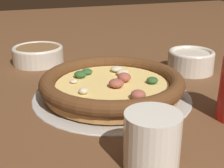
% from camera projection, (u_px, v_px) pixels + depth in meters
% --- Properties ---
extents(ground_plane, '(3.00, 3.00, 0.00)m').
position_uv_depth(ground_plane, '(112.00, 96.00, 0.69)').
color(ground_plane, brown).
extents(pizza_tray, '(0.35, 0.35, 0.01)m').
position_uv_depth(pizza_tray, '(112.00, 95.00, 0.69)').
color(pizza_tray, '#B7B2A8').
rests_on(pizza_tray, ground_plane).
extents(pizza, '(0.31, 0.31, 0.04)m').
position_uv_depth(pizza, '(112.00, 84.00, 0.68)').
color(pizza, '#BC7F42').
rests_on(pizza, pizza_tray).
extents(bowl_near, '(0.12, 0.12, 0.06)m').
position_uv_depth(bowl_near, '(191.00, 60.00, 0.83)').
color(bowl_near, beige).
rests_on(bowl_near, ground_plane).
extents(bowl_far, '(0.15, 0.15, 0.05)m').
position_uv_depth(bowl_far, '(38.00, 54.00, 0.91)').
color(bowl_far, beige).
rests_on(bowl_far, ground_plane).
extents(drinking_cup, '(0.08, 0.08, 0.08)m').
position_uv_depth(drinking_cup, '(152.00, 141.00, 0.43)').
color(drinking_cup, silver).
rests_on(drinking_cup, ground_plane).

